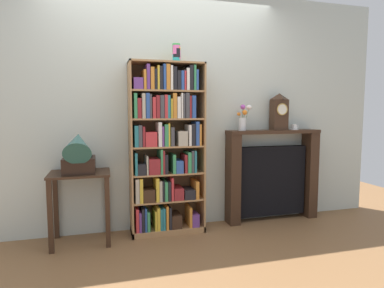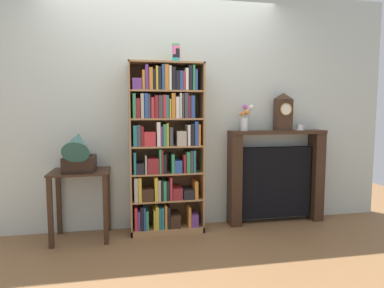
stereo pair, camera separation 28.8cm
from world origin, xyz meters
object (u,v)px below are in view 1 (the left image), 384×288
fireplace_mantel (272,176)px  teacup_with_saucer (294,127)px  cup_stack (176,53)px  gramophone (78,153)px  mantel_clock (279,112)px  flower_vase (243,119)px  side_table_left (80,191)px  bookshelf (166,149)px

fireplace_mantel → teacup_with_saucer: 0.64m
cup_stack → gramophone: (-0.98, -0.12, -0.99)m
cup_stack → mantel_clock: (1.23, 0.05, -0.60)m
cup_stack → teacup_with_saucer: 1.64m
fireplace_mantel → flower_vase: flower_vase is taller
side_table_left → mantel_clock: size_ratio=1.65×
bookshelf → side_table_left: bearing=-176.2°
mantel_clock → flower_vase: 0.46m
cup_stack → gramophone: bearing=-173.1°
gramophone → flower_vase: size_ratio=1.63×
bookshelf → fireplace_mantel: 1.34m
gramophone → flower_vase: flower_vase is taller
side_table_left → bookshelf: bearing=3.8°
bookshelf → mantel_clock: 1.41m
bookshelf → fireplace_mantel: bookshelf is taller
side_table_left → teacup_with_saucer: teacup_with_saucer is taller
fireplace_mantel → flower_vase: 0.78m
side_table_left → mantel_clock: 2.34m
flower_vase → cup_stack: bearing=-176.3°
fireplace_mantel → bookshelf: bearing=-176.8°
cup_stack → side_table_left: (-0.98, -0.05, -1.36)m
mantel_clock → bookshelf: bearing=-177.8°
teacup_with_saucer → side_table_left: bearing=-177.4°
side_table_left → fireplace_mantel: 2.15m
gramophone → mantel_clock: (2.21, 0.17, 0.39)m
cup_stack → mantel_clock: bearing=2.5°
bookshelf → mantel_clock: bookshelf is taller
cup_stack → fireplace_mantel: 1.79m
fireplace_mantel → flower_vase: (-0.39, -0.02, 0.68)m
fireplace_mantel → teacup_with_saucer: teacup_with_saucer is taller
bookshelf → fireplace_mantel: size_ratio=1.58×
bookshelf → side_table_left: 0.94m
fireplace_mantel → teacup_with_saucer: (0.27, -0.02, 0.57)m
gramophone → mantel_clock: size_ratio=1.12×
gramophone → teacup_with_saucer: 2.44m
side_table_left → flower_vase: 1.89m
bookshelf → teacup_with_saucer: bookshelf is taller
gramophone → side_table_left: bearing=90.0°
bookshelf → side_table_left: (-0.86, -0.06, -0.38)m
cup_stack → mantel_clock: size_ratio=0.45×
cup_stack → fireplace_mantel: size_ratio=0.17×
gramophone → fireplace_mantel: 2.19m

